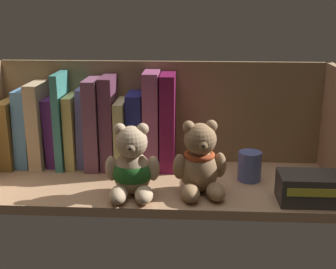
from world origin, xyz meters
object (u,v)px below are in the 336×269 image
at_px(book_8, 110,121).
at_px(teddy_bear_smaller, 200,163).
at_px(book_4, 64,118).
at_px(book_6, 84,126).
at_px(book_3, 55,131).
at_px(book_9, 123,132).
at_px(book_12, 168,120).
at_px(book_2, 41,123).
at_px(book_11, 152,119).
at_px(teddy_bear_larger, 132,168).
at_px(small_product_box, 309,188).
at_px(pillar_candle, 250,166).
at_px(book_5, 75,129).
at_px(book_10, 136,129).
at_px(book_7, 96,121).
at_px(book_0, 15,131).
at_px(book_1, 28,126).

height_order(book_8, teddy_bear_smaller, book_8).
xyz_separation_m(book_4, book_6, (0.05, 0.00, -0.02)).
xyz_separation_m(book_3, book_6, (0.07, 0.00, 0.01)).
xyz_separation_m(book_9, book_12, (0.11, 0.00, 0.03)).
bearing_deg(book_2, book_11, 0.00).
relative_size(book_2, teddy_bear_larger, 1.34).
distance_m(book_11, teddy_bear_smaller, 0.20).
xyz_separation_m(book_4, small_product_box, (0.54, -0.19, -0.08)).
height_order(book_2, book_8, book_8).
bearing_deg(book_6, pillar_candle, -12.74).
height_order(teddy_bear_smaller, small_product_box, teddy_bear_smaller).
bearing_deg(book_12, book_6, 180.00).
bearing_deg(teddy_bear_smaller, book_8, 142.54).
xyz_separation_m(book_5, pillar_candle, (0.41, -0.09, -0.05)).
height_order(book_11, pillar_candle, book_11).
bearing_deg(book_4, book_5, 0.00).
height_order(book_5, book_10, book_10).
bearing_deg(book_8, book_10, 0.00).
bearing_deg(book_7, teddy_bear_larger, -58.75).
bearing_deg(book_10, book_0, 180.00).
distance_m(book_2, book_7, 0.13).
bearing_deg(book_10, book_5, 180.00).
height_order(book_6, teddy_bear_larger, book_6).
bearing_deg(book_6, book_10, 0.00).
bearing_deg(pillar_candle, teddy_bear_larger, -159.40).
bearing_deg(book_8, book_11, 0.00).
distance_m(teddy_bear_larger, teddy_bear_smaller, 0.14).
bearing_deg(book_9, pillar_candle, -16.59).
bearing_deg(book_0, book_8, 0.00).
height_order(book_9, teddy_bear_larger, book_9).
bearing_deg(book_10, book_2, 180.00).
height_order(book_0, small_product_box, book_0).
bearing_deg(book_6, teddy_bear_smaller, -30.53).
relative_size(book_12, teddy_bear_larger, 1.49).
distance_m(book_10, small_product_box, 0.42).
relative_size(book_1, book_7, 0.87).
xyz_separation_m(book_6, small_product_box, (0.49, -0.19, -0.07)).
bearing_deg(book_10, book_9, 180.00).
xyz_separation_m(book_11, book_12, (0.04, 0.00, -0.00)).
height_order(book_4, book_11, book_11).
bearing_deg(book_4, book_11, 0.00).
relative_size(book_9, small_product_box, 1.38).
height_order(book_1, book_10, book_1).
distance_m(book_0, book_10, 0.30).
xyz_separation_m(teddy_bear_larger, teddy_bear_smaller, (0.14, 0.02, 0.01)).
height_order(book_6, book_12, book_12).
xyz_separation_m(book_5, small_product_box, (0.52, -0.19, -0.06)).
bearing_deg(book_4, book_2, 180.00).
relative_size(book_1, book_4, 0.82).
bearing_deg(book_0, book_11, 0.00).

